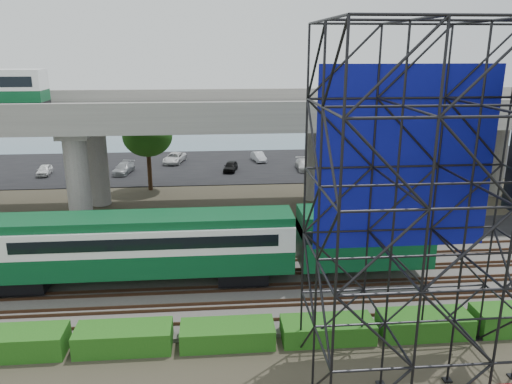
{
  "coord_description": "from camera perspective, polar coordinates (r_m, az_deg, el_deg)",
  "views": [
    {
      "loc": [
        0.55,
        -25.9,
        14.1
      ],
      "look_at": [
        3.3,
        6.0,
        4.76
      ],
      "focal_mm": 35.0,
      "sensor_mm": 36.0,
      "label": 1
    }
  ],
  "objects": [
    {
      "name": "ballast_bed",
      "position": [
        31.22,
        -5.5,
        -10.45
      ],
      "size": [
        90.0,
        12.0,
        0.2
      ],
      "primitive_type": "cube",
      "color": "slate",
      "rests_on": "ground"
    },
    {
      "name": "overpass",
      "position": [
        42.36,
        -7.56,
        8.14
      ],
      "size": [
        80.0,
        12.0,
        12.4
      ],
      "color": "#9E9B93",
      "rests_on": "ground"
    },
    {
      "name": "service_road",
      "position": [
        39.03,
        -5.42,
        -4.93
      ],
      "size": [
        90.0,
        5.0,
        0.08
      ],
      "primitive_type": "cube",
      "color": "black",
      "rests_on": "ground"
    },
    {
      "name": "trees",
      "position": [
        43.24,
        -11.8,
        4.55
      ],
      "size": [
        40.94,
        16.94,
        7.69
      ],
      "color": "#382314",
      "rests_on": "ground"
    },
    {
      "name": "hedge_strip",
      "position": [
        25.5,
        -3.27,
        -15.83
      ],
      "size": [
        34.6,
        1.8,
        1.2
      ],
      "color": "#175112",
      "rests_on": "ground"
    },
    {
      "name": "rail_tracks",
      "position": [
        31.14,
        -5.51,
        -10.16
      ],
      "size": [
        90.0,
        9.52,
        0.16
      ],
      "color": "#472D1E",
      "rests_on": "ballast_bed"
    },
    {
      "name": "harbor_water",
      "position": [
        83.11,
        -5.27,
        6.44
      ],
      "size": [
        140.0,
        40.0,
        0.03
      ],
      "primitive_type": "cube",
      "color": "slate",
      "rests_on": "ground"
    },
    {
      "name": "commuter_train",
      "position": [
        30.21,
        -9.96,
        -5.8
      ],
      "size": [
        29.3,
        3.06,
        4.3
      ],
      "color": "black",
      "rests_on": "rail_tracks"
    },
    {
      "name": "parking_lot",
      "position": [
        61.53,
        -5.32,
        2.99
      ],
      "size": [
        90.0,
        18.0,
        0.08
      ],
      "primitive_type": "cube",
      "color": "black",
      "rests_on": "ground"
    },
    {
      "name": "ground",
      "position": [
        29.5,
        -5.52,
        -12.37
      ],
      "size": [
        140.0,
        140.0,
        0.0
      ],
      "primitive_type": "plane",
      "color": "#474233",
      "rests_on": "ground"
    },
    {
      "name": "scaffold_tower",
      "position": [
        20.91,
        19.34,
        -3.16
      ],
      "size": [
        9.36,
        6.36,
        15.0
      ],
      "color": "black",
      "rests_on": "ground"
    },
    {
      "name": "parked_cars",
      "position": [
        61.05,
        -5.6,
        3.48
      ],
      "size": [
        37.54,
        9.58,
        1.24
      ],
      "color": "white",
      "rests_on": "parking_lot"
    }
  ]
}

